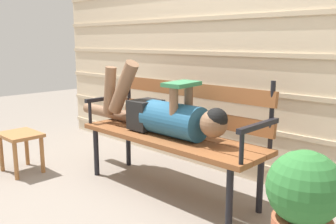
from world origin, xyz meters
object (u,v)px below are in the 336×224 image
reclining_person (159,113)px  park_bench (174,128)px  footstool (21,141)px  potted_plant (303,204)px

reclining_person → park_bench: bearing=37.5°
park_bench → footstool: 1.43m
potted_plant → footstool: bearing=-170.7°
footstool → potted_plant: size_ratio=0.61×
park_bench → footstool: park_bench is taller
footstool → potted_plant: potted_plant is taller
park_bench → reclining_person: size_ratio=0.93×
park_bench → potted_plant: (1.16, -0.28, -0.16)m
park_bench → potted_plant: park_bench is taller
reclining_person → footstool: bearing=-152.5°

